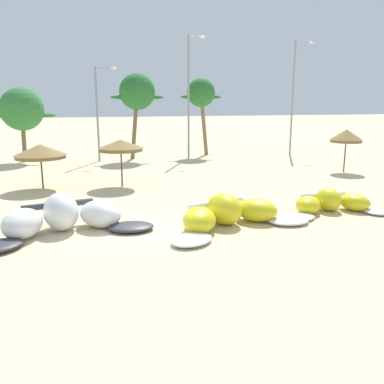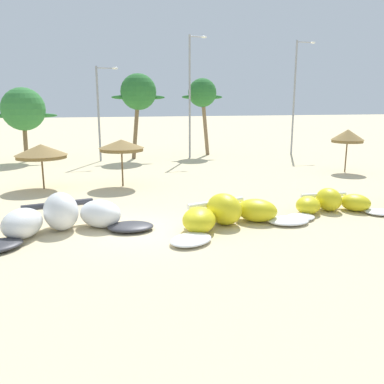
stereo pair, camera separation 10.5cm
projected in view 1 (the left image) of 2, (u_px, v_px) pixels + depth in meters
The scene contains 13 objects.
ground_plane at pixel (147, 230), 16.29m from camera, with size 260.00×260.00×0.00m, color beige.
kite_left at pixel (63, 218), 15.90m from camera, with size 7.00×3.92×1.54m.
kite_left_of_center at pixel (229, 214), 16.72m from camera, with size 6.73×4.03×1.32m.
kite_center at pixel (332, 203), 18.91m from camera, with size 5.71×2.82×1.09m.
beach_umbrella_middle at pixel (40, 151), 23.57m from camera, with size 3.03×3.03×2.67m.
beach_umbrella_near_palms at pixel (121, 145), 24.26m from camera, with size 2.75×2.75×2.88m.
beach_umbrella_outermost at pixel (346, 136), 29.30m from camera, with size 2.35×2.35×3.15m.
palm_left at pixel (22, 110), 34.14m from camera, with size 5.48×3.65×6.33m.
palm_left_of_gap at pixel (137, 93), 35.76m from camera, with size 4.81×3.21×7.60m.
palm_center_left at pixel (201, 94), 38.25m from camera, with size 4.06×2.70×7.32m.
lamppost_west_center at pixel (99, 108), 34.40m from camera, with size 1.91×0.24×8.06m.
lamppost_east_center at pixel (190, 92), 36.06m from camera, with size 1.67×0.24×10.86m.
lamppost_east at pixel (294, 93), 38.97m from camera, with size 2.06×0.24×10.81m.
Camera 1 is at (-2.66, -15.43, 5.08)m, focal length 37.53 mm.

